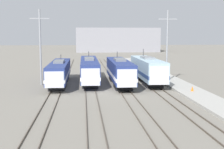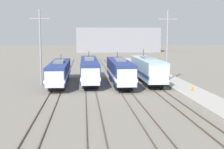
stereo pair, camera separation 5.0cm
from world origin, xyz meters
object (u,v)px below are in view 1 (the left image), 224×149
Objects in this scene: catenary_tower_left at (40,46)px; traffic_cone at (192,89)px; locomotive_center_left at (89,70)px; locomotive_far_right at (148,70)px; locomotive_far_left at (59,72)px; locomotive_center_right at (120,71)px; catenary_tower_right at (167,45)px.

traffic_cone is (21.64, -9.42, -5.64)m from catenary_tower_left.
locomotive_far_right reaches higher than locomotive_center_left.
locomotive_far_left is 1.04× the size of locomotive_center_right.
catenary_tower_left reaches higher than traffic_cone.
traffic_cone is at bearing -23.53° from catenary_tower_left.
locomotive_center_right is at bearing -172.47° from catenary_tower_right.
locomotive_far_left is at bearing 153.94° from traffic_cone.
locomotive_center_right is (9.76, -0.80, 0.14)m from locomotive_far_left.
traffic_cone is (18.77, -9.18, -1.35)m from locomotive_far_left.
catenary_tower_right reaches higher than locomotive_far_left.
locomotive_center_left is 9.86m from locomotive_far_right.
locomotive_center_right is 1.46× the size of catenary_tower_right.
catenary_tower_right is at bearing -9.07° from locomotive_center_left.
locomotive_far_right reaches higher than traffic_cone.
locomotive_center_left is 5.77m from locomotive_center_right.
locomotive_center_right is (4.88, -3.09, 0.02)m from locomotive_center_left.
locomotive_far_right is 25.77× the size of traffic_cone.
locomotive_far_right is 1.42× the size of catenary_tower_right.
locomotive_center_left is 13.60m from catenary_tower_right.
locomotive_far_right is 1.42× the size of catenary_tower_left.
locomotive_far_right is at bearing 168.22° from catenary_tower_right.
locomotive_center_left is 1.65× the size of catenary_tower_left.
locomotive_center_right is 5.16m from locomotive_far_right.
catenary_tower_right reaches higher than locomotive_center_right.
locomotive_center_right is 13.34m from catenary_tower_left.
catenary_tower_right is (20.54, 0.00, 0.00)m from catenary_tower_left.
locomotive_center_left is 1.17× the size of locomotive_far_right.
catenary_tower_right reaches higher than traffic_cone.
locomotive_far_right is (4.88, 1.68, 0.07)m from locomotive_center_right.
locomotive_center_right reaches higher than locomotive_far_left.
locomotive_far_right is at bearing 2.07° from catenary_tower_left.
catenary_tower_left reaches higher than locomotive_far_left.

